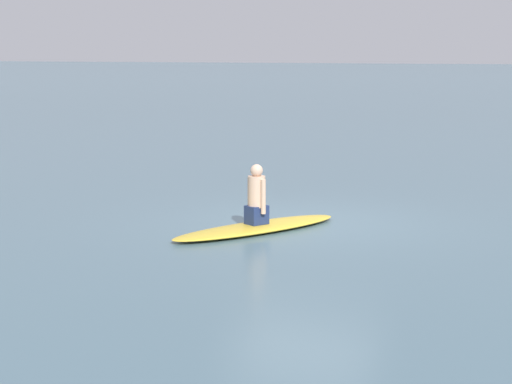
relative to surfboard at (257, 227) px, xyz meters
name	(u,v)px	position (x,y,z in m)	size (l,w,h in m)	color
ground_plane	(305,223)	(-0.46, -0.98, -0.06)	(400.00, 400.00, 0.00)	slate
surfboard	(257,227)	(0.00, 0.00, 0.00)	(3.32, 0.80, 0.12)	gold
person_paddler	(257,197)	(0.00, 0.00, 0.51)	(0.42, 0.41, 1.00)	navy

